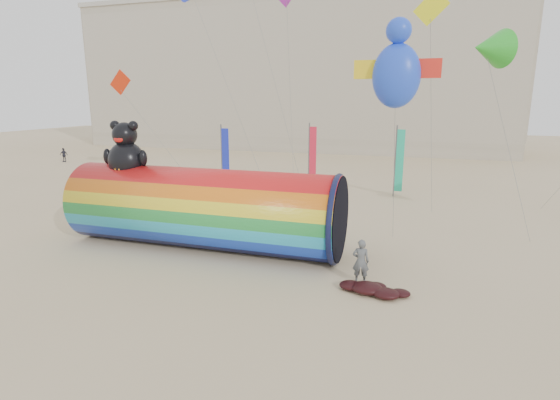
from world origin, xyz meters
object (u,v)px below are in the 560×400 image
(windsock_assembly, at_px, (203,206))
(fabric_bundle, at_px, (372,289))
(kite_handler, at_px, (361,261))
(hotel_building, at_px, (292,76))

(windsock_assembly, distance_m, fabric_bundle, 9.04)
(windsock_assembly, height_order, kite_handler, windsock_assembly)
(hotel_building, xyz_separation_m, kite_handler, (16.72, -47.33, -9.42))
(windsock_assembly, bearing_deg, kite_handler, -14.79)
(hotel_building, relative_size, kite_handler, 33.92)
(fabric_bundle, bearing_deg, hotel_building, 109.74)
(fabric_bundle, bearing_deg, windsock_assembly, 161.02)
(kite_handler, relative_size, fabric_bundle, 0.68)
(hotel_building, distance_m, windsock_assembly, 46.87)
(hotel_building, height_order, fabric_bundle, hotel_building)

